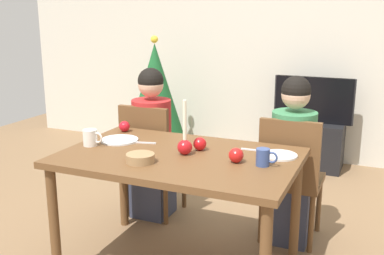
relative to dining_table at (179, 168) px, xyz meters
The scene contains 20 objects.
back_wall 2.68m from the dining_table, 90.00° to the left, with size 6.40×0.10×2.60m, color beige.
dining_table is the anchor object (origin of this frame).
chair_left 0.82m from the dining_table, 130.76° to the left, with size 0.40×0.40×0.90m.
chair_right 0.84m from the dining_table, 47.56° to the left, with size 0.40×0.40×0.90m.
person_left_child 0.83m from the dining_table, 129.30° to the left, with size 0.30×0.30×1.17m.
person_right_child 0.85m from the dining_table, 49.04° to the left, with size 0.30×0.30×1.17m.
tv_stand 2.38m from the dining_table, 79.36° to the left, with size 0.64×0.40×0.48m, color black.
tv 2.34m from the dining_table, 79.36° to the left, with size 0.79×0.05×0.46m.
christmas_tree 2.30m from the dining_table, 121.06° to the left, with size 0.68×0.68×1.33m.
candle_centerpiece 0.16m from the dining_table, 29.25° to the left, with size 0.09×0.09×0.33m.
plate_left 0.51m from the dining_table, 166.45° to the left, with size 0.25×0.25×0.01m, color silver.
plate_right 0.60m from the dining_table, 20.18° to the left, with size 0.21×0.21×0.01m, color white.
mug_left 0.61m from the dining_table, behind, with size 0.14×0.09×0.10m.
mug_right 0.53m from the dining_table, ahead, with size 0.12×0.08×0.10m.
fork_left 0.35m from the dining_table, 158.08° to the left, with size 0.18×0.01×0.01m, color silver.
fork_right 0.48m from the dining_table, 32.40° to the left, with size 0.18×0.01×0.01m, color silver.
bowl_walnuts 0.28m from the dining_table, 122.44° to the right, with size 0.16×0.16×0.05m, color #99754C.
apple_near_candle 0.20m from the dining_table, 58.46° to the left, with size 0.08×0.08×0.08m, color red.
apple_by_left_plate 0.38m from the dining_table, ahead, with size 0.09×0.09×0.09m, color red.
apple_by_right_mug 0.68m from the dining_table, 149.73° to the left, with size 0.08×0.08×0.08m, color red.
Camera 1 is at (1.11, -2.38, 1.58)m, focal length 43.21 mm.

